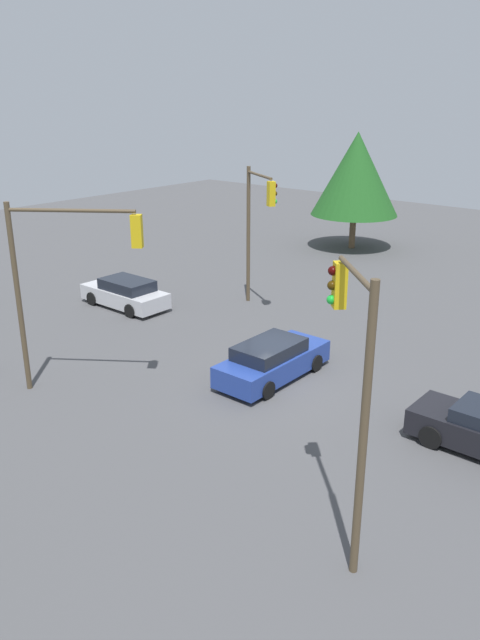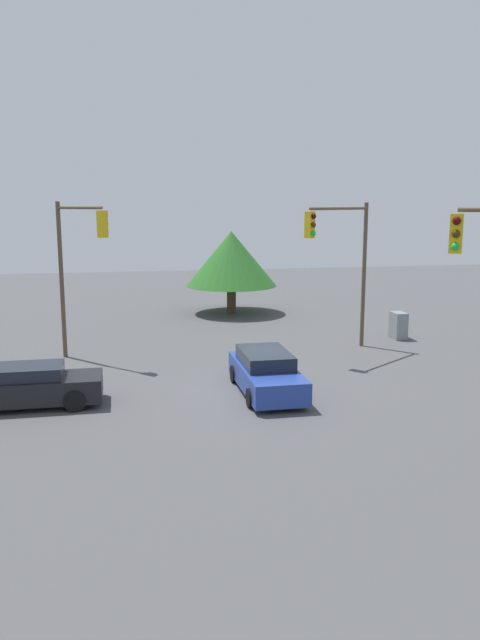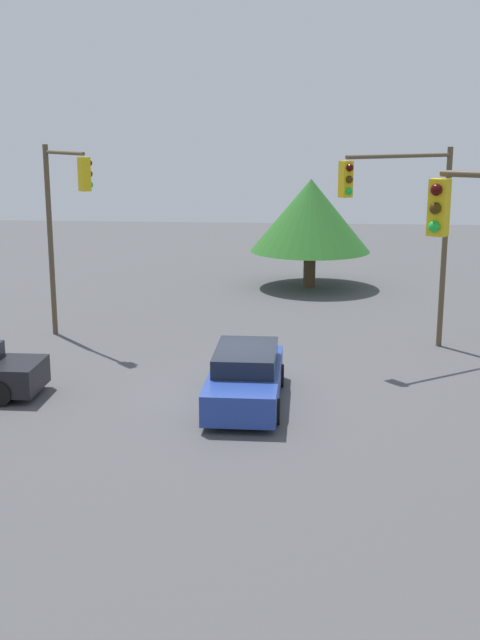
{
  "view_description": "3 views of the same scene",
  "coord_description": "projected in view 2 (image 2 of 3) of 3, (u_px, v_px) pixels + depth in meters",
  "views": [
    {
      "loc": [
        16.17,
        12.1,
        9.69
      ],
      "look_at": [
        1.08,
        -0.62,
        2.52
      ],
      "focal_mm": 35.0,
      "sensor_mm": 36.0,
      "label": 1
    },
    {
      "loc": [
        -20.57,
        4.64,
        6.47
      ],
      "look_at": [
        0.34,
        0.55,
        2.47
      ],
      "focal_mm": 35.0,
      "sensor_mm": 36.0,
      "label": 2
    },
    {
      "loc": [
        -20.38,
        -1.83,
        7.15
      ],
      "look_at": [
        0.86,
        -0.01,
        1.97
      ],
      "focal_mm": 45.0,
      "sensor_mm": 36.0,
      "label": 3
    }
  ],
  "objects": [
    {
      "name": "sedan_blue",
      "position": [
        266.0,
        373.0,
        21.55
      ],
      "size": [
        4.72,
        1.94,
        1.43
      ],
      "rotation": [
        0.0,
        0.0,
        1.57
      ],
      "color": "#233D93",
      "rests_on": "ground_plane"
    },
    {
      "name": "tree_far",
      "position": [
        231.0,
        259.0,
        36.72
      ],
      "size": [
        5.38,
        5.38,
        4.86
      ],
      "color": "#4C3823",
      "rests_on": "ground_plane"
    },
    {
      "name": "traffic_signal_cross",
      "position": [
        344.0,
        251.0,
        26.7
      ],
      "size": [
        2.75,
        3.66,
        6.5
      ],
      "rotation": [
        0.0,
        0.0,
        2.2
      ],
      "color": "brown",
      "rests_on": "ground_plane"
    },
    {
      "name": "electrical_cabinet",
      "position": [
        398.0,
        325.0,
        30.16
      ],
      "size": [
        0.95,
        0.59,
        1.29
      ],
      "primitive_type": "cube",
      "color": "gray",
      "rests_on": "ground_plane"
    },
    {
      "name": "ground_plane",
      "position": [
        257.0,
        390.0,
        21.91
      ],
      "size": [
        80.0,
        80.0,
        0.0
      ],
      "primitive_type": "plane",
      "color": "#4C4C4F"
    },
    {
      "name": "sedan_dark",
      "position": [
        30.0,
        386.0,
        20.06
      ],
      "size": [
        1.86,
        4.46,
        1.36
      ],
      "rotation": [
        0.0,
        0.0,
        3.14
      ],
      "color": "black",
      "rests_on": "ground_plane"
    },
    {
      "name": "traffic_signal_main",
      "position": [
        77.0,
        255.0,
        25.34
      ],
      "size": [
        2.11,
        2.13,
        6.54
      ],
      "rotation": [
        0.0,
        0.0,
        3.93
      ],
      "color": "brown",
      "rests_on": "ground_plane"
    }
  ]
}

